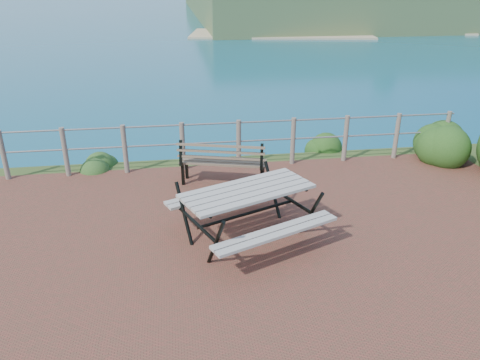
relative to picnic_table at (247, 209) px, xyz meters
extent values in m
cube|color=brown|center=(0.29, -0.43, -0.52)|extent=(10.00, 7.00, 0.12)
cylinder|color=#6B5B4C|center=(-4.31, 2.92, 0.00)|extent=(0.10, 0.10, 1.00)
cylinder|color=#6B5B4C|center=(-3.16, 2.92, 0.00)|extent=(0.10, 0.10, 1.00)
cylinder|color=#6B5B4C|center=(-2.01, 2.92, 0.00)|extent=(0.10, 0.10, 1.00)
cylinder|color=#6B5B4C|center=(-0.86, 2.92, 0.00)|extent=(0.10, 0.10, 1.00)
cylinder|color=#6B5B4C|center=(0.29, 2.92, 0.00)|extent=(0.10, 0.10, 1.00)
cylinder|color=#6B5B4C|center=(1.44, 2.92, 0.00)|extent=(0.10, 0.10, 1.00)
cylinder|color=#6B5B4C|center=(2.59, 2.92, 0.00)|extent=(0.10, 0.10, 1.00)
cylinder|color=#6B5B4C|center=(3.74, 2.92, 0.00)|extent=(0.10, 0.10, 1.00)
cylinder|color=#6B5B4C|center=(4.89, 2.92, 0.00)|extent=(0.10, 0.10, 1.00)
cylinder|color=slate|center=(0.29, 2.92, 0.45)|extent=(9.40, 0.04, 0.04)
cylinder|color=slate|center=(0.29, 2.92, 0.05)|extent=(9.40, 0.04, 0.04)
cube|color=#A29C91|center=(0.00, 0.00, 0.29)|extent=(2.09, 1.49, 0.04)
cube|color=#A29C91|center=(0.00, 0.00, -0.03)|extent=(1.89, 1.01, 0.04)
cube|color=#A29C91|center=(0.00, 0.00, -0.03)|extent=(1.89, 1.01, 0.04)
cylinder|color=black|center=(0.00, 0.00, -0.08)|extent=(1.56, 0.69, 0.05)
cube|color=brown|center=(-0.13, 2.08, -0.05)|extent=(1.68, 0.84, 0.04)
cube|color=brown|center=(-0.13, 2.08, 0.23)|extent=(1.60, 0.57, 0.37)
cube|color=black|center=(-0.13, 2.08, -0.28)|extent=(0.07, 0.07, 0.45)
cube|color=black|center=(-0.13, 2.08, -0.28)|extent=(0.07, 0.07, 0.45)
cube|color=black|center=(-0.13, 2.08, -0.28)|extent=(0.07, 0.07, 0.45)
cube|color=black|center=(-0.13, 2.08, -0.28)|extent=(0.07, 0.07, 0.45)
ellipsoid|color=#1F4916|center=(4.74, 2.73, -0.52)|extent=(0.97, 0.97, 1.39)
ellipsoid|color=#2A531F|center=(-2.76, 3.35, -0.52)|extent=(0.80, 0.80, 0.56)
ellipsoid|color=#1F4916|center=(2.49, 3.84, -0.52)|extent=(0.88, 0.88, 0.66)
camera|label=1|loc=(-1.00, -6.12, 3.20)|focal=35.00mm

